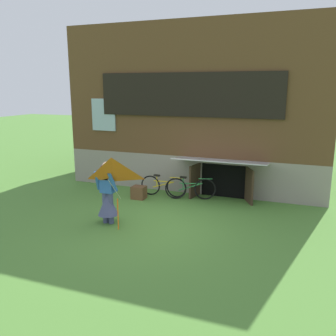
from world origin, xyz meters
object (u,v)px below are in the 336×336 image
Objects in this scene: kite at (112,177)px; wooden_crate at (139,192)px; bicycle_yellow at (163,186)px; person at (108,198)px; bicycle_green at (190,188)px.

wooden_crate is at bearing 102.51° from kite.
bicycle_yellow is at bearing 89.55° from kite.
wooden_crate is at bearing 85.37° from person.
bicycle_green is at bearing 73.74° from kite.
kite is at bearing -77.49° from wooden_crate.
bicycle_green is 3.65× the size of wooden_crate.
person is at bearing -133.83° from bicycle_green.
kite is 1.15× the size of bicycle_green.
person is 1.05× the size of bicycle_green.
bicycle_yellow is 0.82m from wooden_crate.
kite is 1.16× the size of bicycle_yellow.
person is 2.22m from wooden_crate.
bicycle_yellow is (-0.91, 0.00, -0.01)m from bicycle_green.
person is 3.84× the size of wooden_crate.
person is 1.06× the size of bicycle_yellow.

